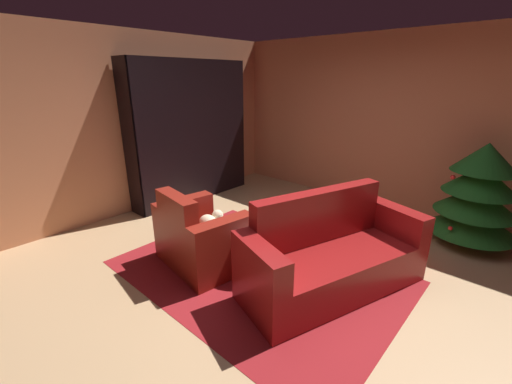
{
  "coord_description": "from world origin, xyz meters",
  "views": [
    {
      "loc": [
        1.89,
        -2.53,
        2.03
      ],
      "look_at": [
        -0.47,
        0.1,
        0.78
      ],
      "focal_mm": 22.96,
      "sensor_mm": 36.0,
      "label": 1
    }
  ],
  "objects_px": {
    "bookshelf_unit": "(198,132)",
    "book_stack_on_table": "(261,221)",
    "armchair_red": "(200,239)",
    "coffee_table": "(257,230)",
    "couch_red": "(331,258)",
    "decorated_tree": "(478,195)",
    "bottle_on_table": "(273,215)"
  },
  "relations": [
    {
      "from": "book_stack_on_table",
      "to": "bookshelf_unit",
      "type": "bearing_deg",
      "value": 156.17
    },
    {
      "from": "bookshelf_unit",
      "to": "coffee_table",
      "type": "relative_size",
      "value": 2.92
    },
    {
      "from": "bookshelf_unit",
      "to": "armchair_red",
      "type": "height_order",
      "value": "bookshelf_unit"
    },
    {
      "from": "bookshelf_unit",
      "to": "book_stack_on_table",
      "type": "distance_m",
      "value": 2.61
    },
    {
      "from": "bookshelf_unit",
      "to": "couch_red",
      "type": "distance_m",
      "value": 3.35
    },
    {
      "from": "armchair_red",
      "to": "coffee_table",
      "type": "distance_m",
      "value": 0.65
    },
    {
      "from": "armchair_red",
      "to": "decorated_tree",
      "type": "xyz_separation_m",
      "value": [
        2.16,
        2.62,
        0.34
      ]
    },
    {
      "from": "couch_red",
      "to": "coffee_table",
      "type": "bearing_deg",
      "value": -168.15
    },
    {
      "from": "coffee_table",
      "to": "book_stack_on_table",
      "type": "height_order",
      "value": "book_stack_on_table"
    },
    {
      "from": "book_stack_on_table",
      "to": "coffee_table",
      "type": "bearing_deg",
      "value": -114.94
    },
    {
      "from": "couch_red",
      "to": "coffee_table",
      "type": "distance_m",
      "value": 0.86
    },
    {
      "from": "bookshelf_unit",
      "to": "book_stack_on_table",
      "type": "bearing_deg",
      "value": -23.83
    },
    {
      "from": "coffee_table",
      "to": "decorated_tree",
      "type": "bearing_deg",
      "value": 52.5
    },
    {
      "from": "bookshelf_unit",
      "to": "coffee_table",
      "type": "bearing_deg",
      "value": -24.77
    },
    {
      "from": "coffee_table",
      "to": "book_stack_on_table",
      "type": "relative_size",
      "value": 3.48
    },
    {
      "from": "bookshelf_unit",
      "to": "book_stack_on_table",
      "type": "xyz_separation_m",
      "value": [
        2.31,
        -1.02,
        -0.62
      ]
    },
    {
      "from": "coffee_table",
      "to": "decorated_tree",
      "type": "relative_size",
      "value": 0.6
    },
    {
      "from": "book_stack_on_table",
      "to": "bottle_on_table",
      "type": "xyz_separation_m",
      "value": [
        0.04,
        0.17,
        0.04
      ]
    },
    {
      "from": "bookshelf_unit",
      "to": "armchair_red",
      "type": "bearing_deg",
      "value": -39.2
    },
    {
      "from": "bottle_on_table",
      "to": "decorated_tree",
      "type": "bearing_deg",
      "value": 50.66
    },
    {
      "from": "bookshelf_unit",
      "to": "book_stack_on_table",
      "type": "height_order",
      "value": "bookshelf_unit"
    },
    {
      "from": "armchair_red",
      "to": "book_stack_on_table",
      "type": "relative_size",
      "value": 4.85
    },
    {
      "from": "couch_red",
      "to": "coffee_table",
      "type": "relative_size",
      "value": 2.57
    },
    {
      "from": "bookshelf_unit",
      "to": "couch_red",
      "type": "xyz_separation_m",
      "value": [
        3.13,
        -0.89,
        -0.82
      ]
    },
    {
      "from": "armchair_red",
      "to": "couch_red",
      "type": "xyz_separation_m",
      "value": [
        1.31,
        0.6,
        0.01
      ]
    },
    {
      "from": "couch_red",
      "to": "bottle_on_table",
      "type": "xyz_separation_m",
      "value": [
        -0.78,
        0.03,
        0.23
      ]
    },
    {
      "from": "decorated_tree",
      "to": "armchair_red",
      "type": "bearing_deg",
      "value": -129.55
    },
    {
      "from": "bookshelf_unit",
      "to": "bottle_on_table",
      "type": "height_order",
      "value": "bookshelf_unit"
    },
    {
      "from": "decorated_tree",
      "to": "coffee_table",
      "type": "bearing_deg",
      "value": -127.5
    },
    {
      "from": "coffee_table",
      "to": "book_stack_on_table",
      "type": "bearing_deg",
      "value": 65.06
    },
    {
      "from": "decorated_tree",
      "to": "couch_red",
      "type": "bearing_deg",
      "value": -112.89
    },
    {
      "from": "armchair_red",
      "to": "bottle_on_table",
      "type": "height_order",
      "value": "armchair_red"
    }
  ]
}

